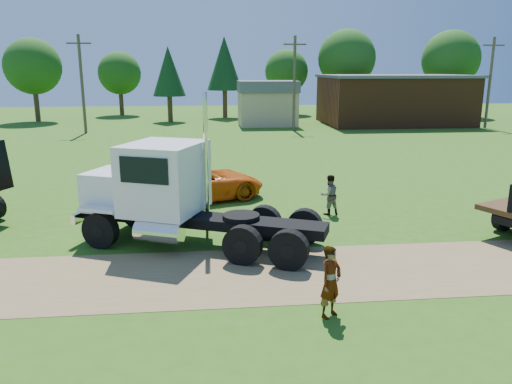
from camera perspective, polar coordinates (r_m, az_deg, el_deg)
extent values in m
plane|color=#2D5512|center=(15.26, 5.11, -9.16)|extent=(140.00, 140.00, 0.00)
cube|color=brown|center=(15.26, 5.11, -9.14)|extent=(120.00, 4.20, 0.01)
cube|color=black|center=(17.22, -6.01, -3.24)|extent=(8.26, 4.28, 0.34)
cylinder|color=black|center=(17.83, -17.34, -4.18)|extent=(1.30, 0.85, 1.25)
cylinder|color=black|center=(17.83, -17.34, -4.18)|extent=(0.56, 0.56, 0.44)
cylinder|color=black|center=(19.78, -13.44, -2.14)|extent=(1.30, 0.85, 1.25)
cylinder|color=black|center=(19.78, -13.44, -2.14)|extent=(0.56, 0.56, 0.44)
cylinder|color=black|center=(15.63, -1.54, -6.08)|extent=(1.30, 0.85, 1.25)
cylinder|color=black|center=(15.63, -1.54, -6.08)|extent=(0.56, 0.56, 0.44)
cylinder|color=black|center=(17.82, 0.92, -3.53)|extent=(1.30, 0.85, 1.25)
cylinder|color=black|center=(17.82, 0.92, -3.53)|extent=(0.56, 0.56, 0.44)
cylinder|color=black|center=(15.25, 3.76, -6.62)|extent=(1.30, 0.85, 1.25)
cylinder|color=black|center=(15.25, 3.76, -6.62)|extent=(0.56, 0.56, 0.44)
cylinder|color=black|center=(17.50, 5.58, -3.93)|extent=(1.30, 0.85, 1.25)
cylinder|color=black|center=(17.50, 5.58, -3.93)|extent=(0.56, 0.56, 0.44)
cube|color=silver|center=(18.47, -15.37, 0.24)|extent=(2.63, 2.57, 1.36)
cube|color=silver|center=(19.04, -17.96, 0.28)|extent=(0.74, 1.60, 1.13)
cube|color=silver|center=(19.26, -17.92, -2.00)|extent=(1.17, 2.47, 0.34)
cube|color=silver|center=(17.46, -10.43, 1.64)|extent=(3.25, 3.43, 2.38)
cube|color=black|center=(17.92, -13.83, 3.45)|extent=(0.93, 2.11, 0.96)
cube|color=black|center=(16.17, -12.71, 2.41)|extent=(1.59, 0.70, 0.85)
cube|color=black|center=(18.56, -8.57, 4.05)|extent=(1.59, 0.70, 0.85)
cube|color=silver|center=(17.62, -17.52, -1.90)|extent=(1.45, 1.00, 0.11)
cube|color=silver|center=(19.59, -13.57, -0.07)|extent=(1.45, 1.00, 0.11)
cylinder|color=silver|center=(16.56, -11.02, -4.55)|extent=(1.73, 1.24, 0.68)
cylinder|color=silver|center=(17.41, -5.71, 2.73)|extent=(0.21, 0.21, 5.21)
cylinder|color=black|center=(16.68, -1.72, -2.80)|extent=(1.63, 1.63, 0.14)
imported|color=#CB5109|center=(23.28, -6.32, 1.07)|extent=(6.48, 4.69, 1.64)
cylinder|color=black|center=(21.07, 26.46, -2.53)|extent=(1.10, 0.73, 1.06)
cube|color=black|center=(19.00, 27.12, -0.79)|extent=(0.17, 0.17, 1.06)
imported|color=#999999|center=(12.49, 8.54, -10.12)|extent=(0.79, 0.75, 1.82)
imported|color=#999999|center=(21.03, 8.36, -0.32)|extent=(0.95, 0.82, 1.69)
cube|color=brown|center=(57.74, 15.44, 10.01)|extent=(15.00, 10.00, 5.00)
cube|color=#545459|center=(57.64, 15.61, 12.63)|extent=(15.40, 10.40, 0.30)
cube|color=tan|center=(54.35, 1.29, 9.54)|extent=(6.00, 5.00, 3.60)
cube|color=#545459|center=(54.22, 1.31, 11.96)|extent=(6.20, 5.40, 1.20)
cylinder|color=#443526|center=(50.06, -19.26, 11.50)|extent=(0.28, 0.28, 9.00)
cube|color=#443526|center=(50.09, -19.61, 15.72)|extent=(2.20, 0.14, 0.14)
cylinder|color=#443526|center=(49.57, 4.40, 12.20)|extent=(0.28, 0.28, 9.00)
cube|color=#443526|center=(49.60, 4.48, 16.48)|extent=(2.20, 0.14, 0.14)
cylinder|color=#443526|center=(56.64, 25.14, 11.17)|extent=(0.28, 0.28, 9.00)
cube|color=#443526|center=(56.66, 25.54, 14.89)|extent=(2.20, 0.14, 0.14)
cylinder|color=#3D3019|center=(63.52, -23.75, 8.90)|extent=(0.56, 0.56, 3.34)
sphere|color=#114010|center=(63.38, -24.16, 12.97)|extent=(6.30, 6.30, 6.30)
cylinder|color=#3D3019|center=(68.72, -15.12, 9.70)|extent=(0.56, 0.56, 2.90)
sphere|color=#114010|center=(68.57, -15.33, 12.98)|extent=(5.47, 5.47, 5.47)
cylinder|color=#3D3019|center=(62.80, -3.56, 10.03)|extent=(0.56, 0.56, 3.43)
cone|color=black|center=(62.66, -3.63, 14.47)|extent=(4.32, 4.32, 6.38)
cylinder|color=#3D3019|center=(68.02, 3.45, 10.16)|extent=(0.56, 0.56, 3.02)
sphere|color=#114010|center=(67.87, 3.50, 13.61)|extent=(5.69, 5.69, 5.69)
cylinder|color=#3D3019|center=(67.49, 10.12, 10.32)|extent=(0.56, 0.56, 3.90)
sphere|color=#114010|center=(67.38, 10.32, 14.81)|extent=(7.35, 7.35, 7.35)
cylinder|color=#3D3019|center=(70.10, 21.00, 9.72)|extent=(0.56, 0.56, 3.83)
sphere|color=#114010|center=(70.00, 21.37, 13.95)|extent=(7.22, 7.22, 7.22)
cylinder|color=#3D3019|center=(58.78, -9.79, 9.36)|extent=(0.56, 0.56, 2.96)
cone|color=black|center=(58.61, -9.96, 13.44)|extent=(3.72, 3.72, 5.50)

